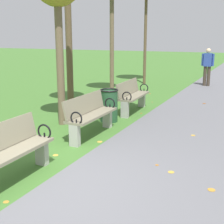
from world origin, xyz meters
TOP-DOWN VIEW (x-y plane):
  - ground_plane at (0.00, 0.00)m, footprint 80.00×80.00m
  - park_bench_1 at (-0.50, -0.13)m, footprint 0.51×1.61m
  - park_bench_2 at (-0.50, 2.38)m, footprint 0.47×1.60m
  - park_bench_3 at (-0.50, 4.86)m, footprint 0.53×1.62m
  - pedestrian_walking at (0.67, 10.66)m, footprint 0.53×0.23m
  - trash_bin at (-0.65, 3.62)m, footprint 0.48×0.48m
  - scattered_leaves at (-0.25, 1.98)m, footprint 4.88×9.95m

SIDE VIEW (x-z plane):
  - ground_plane at x=0.00m, z-range 0.00..0.00m
  - scattered_leaves at x=-0.25m, z-range 0.00..0.02m
  - trash_bin at x=-0.65m, z-range 0.00..0.84m
  - park_bench_1 at x=-0.50m, z-range 0.04..0.93m
  - park_bench_2 at x=-0.50m, z-range 0.04..0.93m
  - park_bench_3 at x=-0.50m, z-range 0.04..0.93m
  - pedestrian_walking at x=0.67m, z-range 0.12..1.74m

